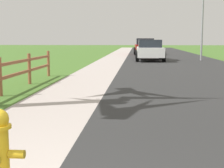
{
  "coord_description": "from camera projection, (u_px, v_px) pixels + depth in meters",
  "views": [
    {
      "loc": [
        0.93,
        -1.83,
        1.55
      ],
      "look_at": [
        0.37,
        5.57,
        0.55
      ],
      "focal_mm": 53.85,
      "sensor_mm": 36.0,
      "label": 1
    }
  ],
  "objects": [
    {
      "name": "parked_suv_white",
      "position": [
        150.0,
        50.0,
        24.34
      ],
      "size": [
        2.08,
        4.96,
        1.5
      ],
      "color": "white",
      "rests_on": "ground"
    },
    {
      "name": "road_asphalt",
      "position": [
        168.0,
        57.0,
        28.51
      ],
      "size": [
        7.0,
        66.0,
        0.01
      ],
      "primitive_type": "cube",
      "color": "#2D2D2D",
      "rests_on": "ground"
    },
    {
      "name": "street_lamp",
      "position": [
        204.0,
        7.0,
        23.92
      ],
      "size": [
        1.17,
        0.2,
        6.41
      ],
      "color": "gray",
      "rests_on": "ground"
    },
    {
      "name": "curb_concrete",
      "position": [
        92.0,
        57.0,
        28.99
      ],
      "size": [
        6.0,
        66.0,
        0.01
      ],
      "primitive_type": "cube",
      "color": "#BCAEA6",
      "rests_on": "ground"
    },
    {
      "name": "parked_car_red",
      "position": [
        145.0,
        46.0,
        33.79
      ],
      "size": [
        2.23,
        4.92,
        1.62
      ],
      "color": "maroon",
      "rests_on": "ground"
    },
    {
      "name": "grass_verge",
      "position": [
        75.0,
        57.0,
        29.11
      ],
      "size": [
        5.0,
        66.0,
        0.0
      ],
      "primitive_type": "cube",
      "color": "#47712A",
      "rests_on": "ground"
    },
    {
      "name": "ground_plane",
      "position": [
        126.0,
        59.0,
        26.79
      ],
      "size": [
        120.0,
        120.0,
        0.0
      ],
      "primitive_type": "plane",
      "color": "#47712A"
    }
  ]
}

